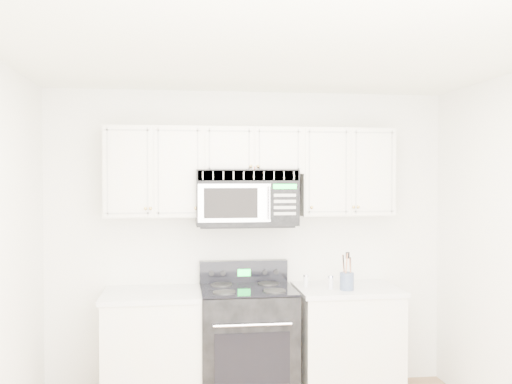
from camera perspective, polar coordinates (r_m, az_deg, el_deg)
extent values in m
cube|color=white|center=(3.37, 2.98, 14.32)|extent=(3.50, 3.50, 0.01)
cube|color=white|center=(5.05, -0.67, -4.78)|extent=(3.50, 0.01, 2.60)
cube|color=white|center=(1.69, 14.34, -17.65)|extent=(3.50, 0.01, 2.60)
cube|color=beige|center=(4.88, -9.92, -15.34)|extent=(0.82, 0.63, 0.88)
cube|color=silver|center=(4.77, -9.95, -10.04)|extent=(0.86, 0.65, 0.04)
cube|color=beige|center=(5.07, 9.10, -14.68)|extent=(0.82, 0.63, 0.88)
cube|color=silver|center=(4.96, 9.12, -9.58)|extent=(0.86, 0.65, 0.04)
cube|color=black|center=(4.89, -0.87, -15.05)|extent=(0.77, 0.66, 0.92)
cube|color=black|center=(4.57, -0.37, -16.36)|extent=(0.59, 0.01, 0.40)
cylinder|color=silver|center=(4.47, -0.33, -13.16)|extent=(0.61, 0.02, 0.02)
cube|color=black|center=(4.77, -0.87, -9.70)|extent=(0.77, 0.66, 0.02)
cube|color=black|center=(5.04, -1.26, -7.99)|extent=(0.77, 0.08, 0.20)
cube|color=#06D933|center=(4.99, -1.20, -8.07)|extent=(0.11, 0.00, 0.06)
cube|color=beige|center=(4.82, -10.16, 1.99)|extent=(0.80, 0.33, 0.75)
cube|color=beige|center=(5.02, 8.90, 1.98)|extent=(0.80, 0.33, 0.75)
cube|color=beige|center=(4.86, -0.44, 4.13)|extent=(0.84, 0.33, 0.39)
sphere|color=tan|center=(4.64, -10.50, -1.64)|extent=(0.03, 0.03, 0.03)
sphere|color=tan|center=(4.64, -6.05, -1.62)|extent=(0.03, 0.03, 0.03)
sphere|color=tan|center=(4.76, 5.59, -1.54)|extent=(0.03, 0.03, 0.03)
sphere|color=tan|center=(4.85, 9.73, -1.50)|extent=(0.03, 0.03, 0.03)
sphere|color=tan|center=(4.66, -0.52, 2.58)|extent=(0.03, 0.03, 0.03)
sphere|color=tan|center=(4.67, 0.21, 2.58)|extent=(0.03, 0.03, 0.03)
cylinder|color=red|center=(4.67, -0.13, 1.97)|extent=(0.01, 0.00, 0.10)
sphere|color=tan|center=(4.67, -0.13, 1.29)|extent=(0.03, 0.03, 0.03)
cube|color=black|center=(4.80, -1.02, -0.52)|extent=(0.84, 0.42, 0.46)
cube|color=#AAA9A3|center=(4.60, -0.73, 1.66)|extent=(0.82, 0.01, 0.08)
cube|color=#BCBCBC|center=(4.58, -2.16, -1.11)|extent=(0.59, 0.01, 0.31)
cube|color=black|center=(4.57, -2.53, -1.11)|extent=(0.43, 0.01, 0.24)
cube|color=black|center=(4.64, 2.90, -1.08)|extent=(0.23, 0.01, 0.31)
cube|color=#06D933|center=(4.63, 2.91, 0.56)|extent=(0.19, 0.00, 0.04)
cylinder|color=silver|center=(4.58, 1.36, -1.11)|extent=(0.02, 0.02, 0.27)
cylinder|color=#4D6071|center=(4.81, 9.07, -8.81)|extent=(0.12, 0.12, 0.14)
cylinder|color=#AC6947|center=(4.81, 9.44, -7.94)|extent=(0.01, 0.01, 0.25)
cylinder|color=black|center=(4.82, 8.79, -7.79)|extent=(0.01, 0.01, 0.27)
cylinder|color=#AC6947|center=(4.77, 8.99, -7.78)|extent=(0.01, 0.01, 0.29)
cylinder|color=black|center=(4.81, 9.44, -7.93)|extent=(0.01, 0.01, 0.25)
cylinder|color=#AC6947|center=(4.82, 8.79, -7.80)|extent=(0.01, 0.01, 0.27)
cylinder|color=silver|center=(4.90, 5.02, -8.94)|extent=(0.04, 0.04, 0.09)
cylinder|color=silver|center=(4.89, 5.02, -8.34)|extent=(0.04, 0.04, 0.02)
cylinder|color=silver|center=(4.84, 7.48, -9.04)|extent=(0.04, 0.04, 0.09)
cylinder|color=silver|center=(4.83, 7.48, -8.39)|extent=(0.05, 0.05, 0.02)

